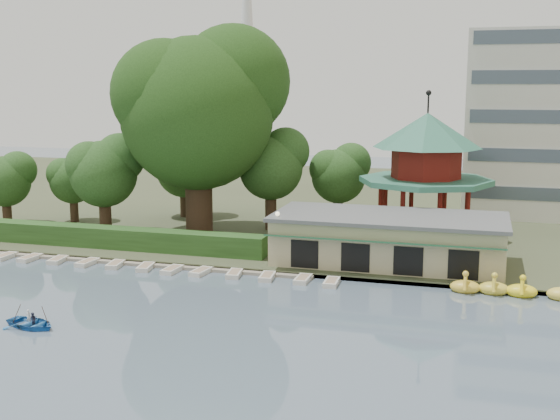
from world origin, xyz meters
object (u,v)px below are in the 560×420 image
at_px(dock, 116,261).
at_px(pavilion, 426,163).
at_px(big_tree, 200,103).
at_px(rowboat_with_passengers, 31,319).
at_px(boathouse, 389,239).

xyz_separation_m(dock, pavilion, (24.00, 14.80, 7.36)).
xyz_separation_m(dock, big_tree, (3.20, 11.03, 12.81)).
height_order(big_tree, rowboat_with_passengers, big_tree).
bearing_deg(dock, boathouse, 12.24).
distance_m(boathouse, pavilion, 11.43).
height_order(boathouse, big_tree, big_tree).
bearing_deg(dock, big_tree, 73.84).
xyz_separation_m(dock, rowboat_with_passengers, (2.92, -15.72, 0.38)).
xyz_separation_m(boathouse, pavilion, (2.00, 10.03, 5.11)).
bearing_deg(big_tree, pavilion, 10.26).
bearing_deg(boathouse, rowboat_with_passengers, -132.95).
distance_m(pavilion, big_tree, 21.83).
xyz_separation_m(pavilion, rowboat_with_passengers, (-21.08, -30.52, -6.99)).
bearing_deg(rowboat_with_passengers, big_tree, 89.41).
bearing_deg(boathouse, big_tree, 161.59).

